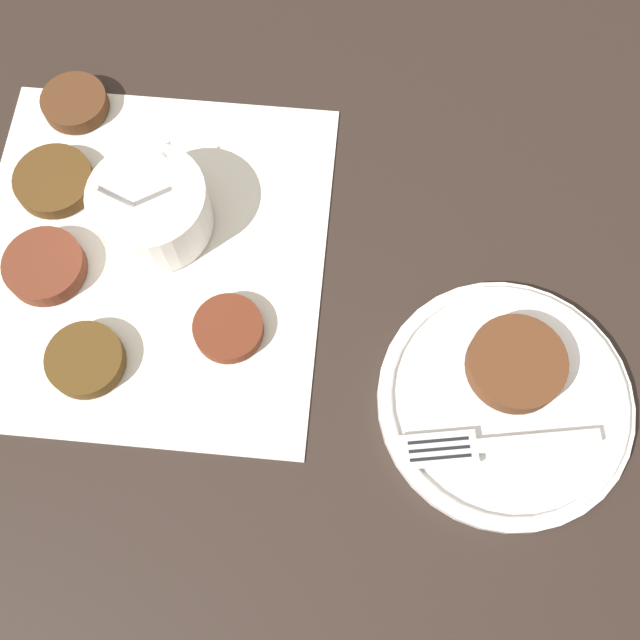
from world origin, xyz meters
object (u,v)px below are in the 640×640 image
at_px(sauce_bowl, 152,210).
at_px(fritter_on_plate, 515,367).
at_px(serving_plate, 505,401).
at_px(fork, 478,446).

xyz_separation_m(sauce_bowl, fritter_on_plate, (-0.06, -0.35, -0.00)).
bearing_deg(sauce_bowl, serving_plate, -103.93).
distance_m(serving_plate, fork, 0.05).
height_order(sauce_bowl, fork, sauce_bowl).
xyz_separation_m(serving_plate, fritter_on_plate, (0.03, 0.00, 0.02)).
xyz_separation_m(serving_plate, fork, (-0.05, 0.02, 0.01)).
bearing_deg(fritter_on_plate, fork, 167.35).
relative_size(serving_plate, fritter_on_plate, 2.61).
xyz_separation_m(sauce_bowl, serving_plate, (-0.09, -0.35, -0.02)).
bearing_deg(serving_plate, fritter_on_plate, 0.60).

